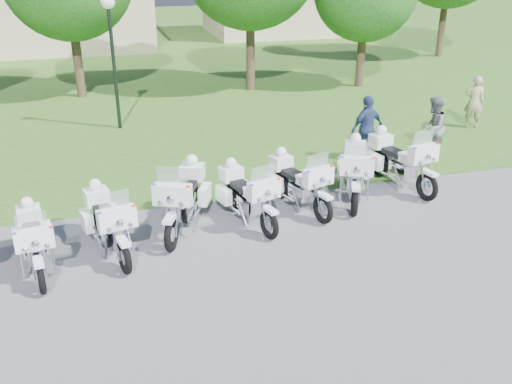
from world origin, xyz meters
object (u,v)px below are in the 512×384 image
object	(u,v)px
motorcycle_3	(184,197)
motorcycle_7	(399,159)
motorcycle_5	(298,181)
lamp_post	(111,30)
bystander_c	(367,129)
motorcycle_6	(355,170)
bystander_a	(474,102)
motorcycle_2	(108,221)
motorcycle_1	(34,239)
bystander_b	(433,128)
motorcycle_4	(247,194)

from	to	relation	value
motorcycle_3	motorcycle_7	size ratio (longest dim) A/B	0.95
motorcycle_3	motorcycle_5	bearing A→B (deg)	-149.99
motorcycle_7	lamp_post	distance (m)	10.01
bystander_c	motorcycle_5	bearing A→B (deg)	24.26
motorcycle_6	bystander_c	distance (m)	2.75
motorcycle_6	motorcycle_5	bearing A→B (deg)	30.88
bystander_a	motorcycle_7	bearing A→B (deg)	73.43
motorcycle_2	motorcycle_5	size ratio (longest dim) A/B	1.02
motorcycle_3	motorcycle_6	xyz separation A→B (m)	(4.26, 0.48, -0.01)
motorcycle_1	motorcycle_6	bearing A→B (deg)	-177.17
bystander_a	bystander_b	distance (m)	3.81
motorcycle_3	motorcycle_6	world-z (taller)	motorcycle_3
motorcycle_2	bystander_b	size ratio (longest dim) A/B	1.28
motorcycle_1	motorcycle_5	xyz separation A→B (m)	(5.75, 1.25, 0.04)
motorcycle_2	motorcycle_6	distance (m)	6.00
motorcycle_7	bystander_b	bearing A→B (deg)	-151.48
motorcycle_5	bystander_c	world-z (taller)	bystander_c
lamp_post	motorcycle_5	bearing A→B (deg)	-64.54
motorcycle_2	motorcycle_5	distance (m)	4.47
motorcycle_1	bystander_c	world-z (taller)	bystander_c
motorcycle_4	bystander_c	distance (m)	5.20
motorcycle_2	motorcycle_7	size ratio (longest dim) A/B	0.93
bystander_c	lamp_post	bearing A→B (deg)	-53.82
bystander_a	motorcycle_5	bearing A→B (deg)	64.64
lamp_post	motorcycle_7	bearing A→B (deg)	-47.14
motorcycle_1	lamp_post	xyz separation A→B (m)	(2.11, 8.90, 2.63)
lamp_post	bystander_c	size ratio (longest dim) A/B	2.29
motorcycle_4	motorcycle_6	distance (m)	2.93
motorcycle_7	bystander_b	world-z (taller)	bystander_b
motorcycle_1	motorcycle_5	size ratio (longest dim) A/B	0.96
motorcycle_3	bystander_b	size ratio (longest dim) A/B	1.31
motorcycle_7	motorcycle_4	bearing A→B (deg)	0.98
motorcycle_5	motorcycle_7	size ratio (longest dim) A/B	0.91
motorcycle_1	motorcycle_4	size ratio (longest dim) A/B	0.96
motorcycle_1	motorcycle_2	distance (m)	1.42
motorcycle_3	motorcycle_4	xyz separation A→B (m)	(1.39, -0.08, -0.06)
motorcycle_4	bystander_a	bearing A→B (deg)	-166.52
motorcycle_2	bystander_b	xyz separation A→B (m)	(9.24, 3.09, 0.24)
motorcycle_3	bystander_b	bearing A→B (deg)	-138.13
bystander_b	motorcycle_5	bearing A→B (deg)	-20.85
motorcycle_2	lamp_post	world-z (taller)	lamp_post
motorcycle_6	bystander_c	world-z (taller)	bystander_c
motorcycle_2	bystander_c	distance (m)	8.12
bystander_a	bystander_c	world-z (taller)	bystander_c
motorcycle_7	bystander_a	bearing A→B (deg)	-152.84
motorcycle_1	motorcycle_5	world-z (taller)	motorcycle_5
motorcycle_7	lamp_post	xyz separation A→B (m)	(-6.58, 7.10, 2.54)
motorcycle_1	motorcycle_6	distance (m)	7.42
bystander_b	bystander_c	distance (m)	1.93
bystander_a	bystander_c	size ratio (longest dim) A/B	0.93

